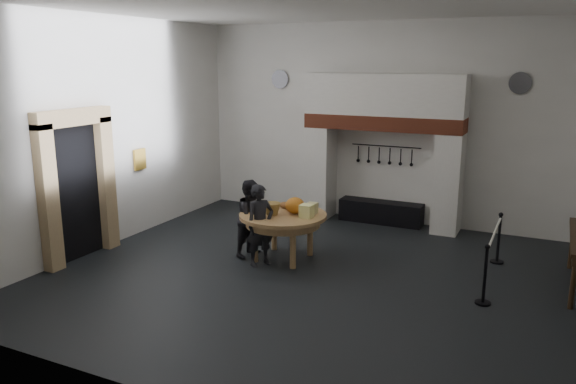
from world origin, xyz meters
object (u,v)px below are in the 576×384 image
at_px(iron_range, 381,212).
at_px(work_table, 283,215).
at_px(visitor_near, 260,225).
at_px(visitor_far, 252,218).
at_px(barrier_post_near, 485,276).
at_px(barrier_post_far, 499,239).

bearing_deg(iron_range, work_table, -107.14).
relative_size(visitor_near, visitor_far, 1.02).
distance_m(work_table, visitor_far, 0.64).
relative_size(iron_range, work_table, 1.17).
bearing_deg(barrier_post_near, iron_range, 126.74).
distance_m(visitor_far, barrier_post_near, 4.32).
relative_size(work_table, visitor_far, 1.11).
xyz_separation_m(visitor_near, visitor_far, (-0.40, 0.40, -0.01)).
xyz_separation_m(visitor_near, barrier_post_far, (3.89, 1.98, -0.30)).
bearing_deg(visitor_near, work_table, 6.17).
bearing_deg(work_table, visitor_far, -173.37).
relative_size(visitor_far, barrier_post_near, 1.63).
relative_size(iron_range, barrier_post_near, 2.11).
bearing_deg(visitor_far, visitor_near, -124.16).
xyz_separation_m(iron_range, visitor_near, (-1.19, -3.60, 0.50)).
bearing_deg(work_table, barrier_post_near, -7.60).
relative_size(visitor_far, barrier_post_far, 1.63).
height_order(visitor_near, barrier_post_far, visitor_near).
height_order(work_table, visitor_far, visitor_far).
bearing_deg(visitor_far, iron_range, -15.55).
height_order(visitor_near, visitor_far, visitor_near).
height_order(work_table, visitor_near, visitor_near).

